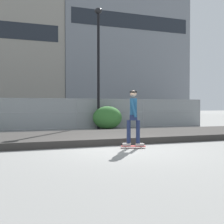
{
  "coord_description": "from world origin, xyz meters",
  "views": [
    {
      "loc": [
        -3.07,
        -8.22,
        1.39
      ],
      "look_at": [
        1.19,
        4.58,
        1.09
      ],
      "focal_mm": 42.96,
      "sensor_mm": 36.0,
      "label": 1
    }
  ],
  "objects_px": {
    "skateboard": "(133,146)",
    "shrub_center": "(107,118)",
    "skater": "(133,114)",
    "parked_car_mid": "(73,114)",
    "street_lamp": "(98,55)"
  },
  "relations": [
    {
      "from": "street_lamp",
      "to": "shrub_center",
      "type": "relative_size",
      "value": 4.06
    },
    {
      "from": "street_lamp",
      "to": "parked_car_mid",
      "type": "height_order",
      "value": "street_lamp"
    },
    {
      "from": "skateboard",
      "to": "skater",
      "type": "bearing_deg",
      "value": 7.13
    },
    {
      "from": "skateboard",
      "to": "shrub_center",
      "type": "height_order",
      "value": "shrub_center"
    },
    {
      "from": "street_lamp",
      "to": "shrub_center",
      "type": "height_order",
      "value": "street_lamp"
    },
    {
      "from": "skateboard",
      "to": "shrub_center",
      "type": "bearing_deg",
      "value": 79.15
    },
    {
      "from": "skateboard",
      "to": "parked_car_mid",
      "type": "height_order",
      "value": "parked_car_mid"
    },
    {
      "from": "skater",
      "to": "parked_car_mid",
      "type": "xyz_separation_m",
      "value": [
        -0.12,
        10.43,
        -0.28
      ]
    },
    {
      "from": "skater",
      "to": "parked_car_mid",
      "type": "relative_size",
      "value": 0.42
    },
    {
      "from": "skater",
      "to": "shrub_center",
      "type": "height_order",
      "value": "skater"
    },
    {
      "from": "street_lamp",
      "to": "shrub_center",
      "type": "xyz_separation_m",
      "value": [
        0.54,
        -0.08,
        -3.79
      ]
    },
    {
      "from": "skater",
      "to": "shrub_center",
      "type": "relative_size",
      "value": 1.02
    },
    {
      "from": "parked_car_mid",
      "to": "skater",
      "type": "bearing_deg",
      "value": -89.37
    },
    {
      "from": "skateboard",
      "to": "street_lamp",
      "type": "height_order",
      "value": "street_lamp"
    },
    {
      "from": "skater",
      "to": "street_lamp",
      "type": "distance_m",
      "value": 8.17
    }
  ]
}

